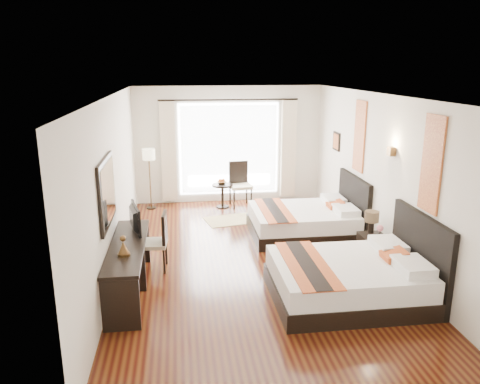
{
  "coord_description": "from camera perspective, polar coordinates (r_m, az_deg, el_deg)",
  "views": [
    {
      "loc": [
        -1.2,
        -7.4,
        3.26
      ],
      "look_at": [
        -0.17,
        0.42,
        1.12
      ],
      "focal_mm": 35.0,
      "sensor_mm": 36.0,
      "label": 1
    }
  ],
  "objects": [
    {
      "name": "floor",
      "position": [
        8.18,
        1.54,
        -8.34
      ],
      "size": [
        4.5,
        7.5,
        0.01
      ],
      "primitive_type": "cube",
      "color": "#350F09",
      "rests_on": "ground"
    },
    {
      "name": "ceiling",
      "position": [
        7.51,
        1.7,
        11.61
      ],
      "size": [
        4.5,
        7.5,
        0.02
      ],
      "primitive_type": "cube",
      "color": "white",
      "rests_on": "wall_headboard"
    },
    {
      "name": "wall_headboard",
      "position": [
        8.37,
        16.98,
        1.69
      ],
      "size": [
        0.01,
        7.5,
        2.8
      ],
      "primitive_type": "cube",
      "color": "silver",
      "rests_on": "floor"
    },
    {
      "name": "wall_desk",
      "position": [
        7.7,
        -15.11,
        0.69
      ],
      "size": [
        0.01,
        7.5,
        2.8
      ],
      "primitive_type": "cube",
      "color": "silver",
      "rests_on": "floor"
    },
    {
      "name": "wall_window",
      "position": [
        11.36,
        -1.38,
        5.77
      ],
      "size": [
        4.5,
        0.01,
        2.8
      ],
      "primitive_type": "cube",
      "color": "silver",
      "rests_on": "floor"
    },
    {
      "name": "wall_entry",
      "position": [
        4.27,
        9.71,
        -10.83
      ],
      "size": [
        4.5,
        0.01,
        2.8
      ],
      "primitive_type": "cube",
      "color": "silver",
      "rests_on": "floor"
    },
    {
      "name": "window_glass",
      "position": [
        11.37,
        -1.37,
        5.26
      ],
      "size": [
        2.4,
        0.02,
        2.2
      ],
      "primitive_type": "cube",
      "color": "white",
      "rests_on": "wall_window"
    },
    {
      "name": "sheer_curtain",
      "position": [
        11.31,
        -1.33,
        5.21
      ],
      "size": [
        2.3,
        0.02,
        2.1
      ],
      "primitive_type": "cube",
      "color": "white",
      "rests_on": "wall_window"
    },
    {
      "name": "drape_left",
      "position": [
        11.21,
        -8.72,
        4.85
      ],
      "size": [
        0.35,
        0.14,
        2.35
      ],
      "primitive_type": "cube",
      "color": "beige",
      "rests_on": "floor"
    },
    {
      "name": "drape_right",
      "position": [
        11.52,
        5.91,
        5.22
      ],
      "size": [
        0.35,
        0.14,
        2.35
      ],
      "primitive_type": "cube",
      "color": "beige",
      "rests_on": "floor"
    },
    {
      "name": "art_panel_near",
      "position": [
        6.93,
        22.34,
        3.15
      ],
      "size": [
        0.03,
        0.5,
        1.35
      ],
      "primitive_type": "cube",
      "color": "maroon",
      "rests_on": "wall_headboard"
    },
    {
      "name": "art_panel_far",
      "position": [
        9.26,
        14.37,
        6.6
      ],
      "size": [
        0.03,
        0.5,
        1.35
      ],
      "primitive_type": "cube",
      "color": "maroon",
      "rests_on": "wall_headboard"
    },
    {
      "name": "wall_sconce",
      "position": [
        7.93,
        17.96,
        4.73
      ],
      "size": [
        0.1,
        0.14,
        0.14
      ],
      "primitive_type": "cube",
      "color": "#4E361B",
      "rests_on": "wall_headboard"
    },
    {
      "name": "mirror_frame",
      "position": [
        6.79,
        -15.93,
        0.03
      ],
      "size": [
        0.04,
        1.25,
        0.95
      ],
      "primitive_type": "cube",
      "color": "black",
      "rests_on": "wall_desk"
    },
    {
      "name": "mirror_glass",
      "position": [
        6.79,
        -15.72,
        0.04
      ],
      "size": [
        0.01,
        1.12,
        0.82
      ],
      "primitive_type": "cube",
      "color": "white",
      "rests_on": "mirror_frame"
    },
    {
      "name": "bed_near",
      "position": [
        7.0,
        13.64,
        -10.11
      ],
      "size": [
        2.18,
        1.7,
        1.23
      ],
      "color": "black",
      "rests_on": "floor"
    },
    {
      "name": "bed_far",
      "position": [
        9.33,
        8.2,
        -3.42
      ],
      "size": [
        2.08,
        1.62,
        1.17
      ],
      "color": "black",
      "rests_on": "floor"
    },
    {
      "name": "nightstand",
      "position": [
        8.3,
        15.86,
        -6.72
      ],
      "size": [
        0.41,
        0.5,
        0.49
      ],
      "primitive_type": "cube",
      "color": "black",
      "rests_on": "floor"
    },
    {
      "name": "table_lamp",
      "position": [
        8.22,
        15.76,
        -3.09
      ],
      "size": [
        0.24,
        0.24,
        0.38
      ],
      "color": "black",
      "rests_on": "nightstand"
    },
    {
      "name": "vase",
      "position": [
        8.03,
        16.64,
        -5.01
      ],
      "size": [
        0.16,
        0.16,
        0.15
      ],
      "primitive_type": "imported",
      "rotation": [
        0.0,
        0.0,
        0.16
      ],
      "color": "black",
      "rests_on": "nightstand"
    },
    {
      "name": "console_desk",
      "position": [
        7.15,
        -13.4,
        -9.01
      ],
      "size": [
        0.5,
        2.2,
        0.76
      ],
      "primitive_type": "cube",
      "color": "black",
      "rests_on": "floor"
    },
    {
      "name": "television",
      "position": [
        7.45,
        -13.12,
        -3.15
      ],
      "size": [
        0.26,
        0.73,
        0.42
      ],
      "primitive_type": "imported",
      "rotation": [
        0.0,
        0.0,
        1.8
      ],
      "color": "black",
      "rests_on": "console_desk"
    },
    {
      "name": "bronze_figurine",
      "position": [
        6.56,
        -14.03,
        -6.51
      ],
      "size": [
        0.23,
        0.23,
        0.26
      ],
      "primitive_type": null,
      "rotation": [
        0.0,
        0.0,
        -0.43
      ],
      "color": "#4E361B",
      "rests_on": "console_desk"
    },
    {
      "name": "desk_chair",
      "position": [
        7.85,
        -10.36,
        -7.25
      ],
      "size": [
        0.48,
        0.48,
        0.97
      ],
      "rotation": [
        0.0,
        0.0,
        3.07
      ],
      "color": "#B9AC8E",
      "rests_on": "floor"
    },
    {
      "name": "floor_lamp",
      "position": [
        10.93,
        -11.05,
        4.02
      ],
      "size": [
        0.29,
        0.29,
        1.42
      ],
      "color": "black",
      "rests_on": "floor"
    },
    {
      "name": "side_table",
      "position": [
        11.04,
        -2.15,
        -0.47
      ],
      "size": [
        0.49,
        0.49,
        0.56
      ],
      "primitive_type": "cylinder",
      "color": "black",
      "rests_on": "floor"
    },
    {
      "name": "fruit_bowl",
      "position": [
        10.99,
        -2.25,
        1.13
      ],
      "size": [
        0.25,
        0.25,
        0.06
      ],
      "primitive_type": "imported",
      "rotation": [
        0.0,
        0.0,
        -0.09
      ],
      "color": "#422C17",
      "rests_on": "side_table"
    },
    {
      "name": "window_chair",
      "position": [
        11.14,
        0.03,
        -0.1
      ],
      "size": [
        0.55,
        0.55,
        1.06
      ],
      "rotation": [
        0.0,
        0.0,
        -1.45
      ],
      "color": "#B9AC8E",
      "rests_on": "floor"
    },
    {
      "name": "jute_rug",
      "position": [
        10.2,
        -1.04,
        -3.42
      ],
      "size": [
        1.24,
        0.97,
        0.01
      ],
      "primitive_type": "cube",
      "rotation": [
        0.0,
        0.0,
        0.21
      ],
      "color": "tan",
      "rests_on": "floor"
    }
  ]
}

